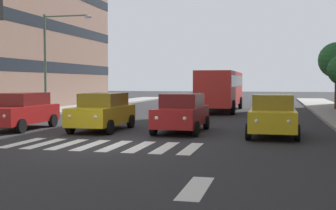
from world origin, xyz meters
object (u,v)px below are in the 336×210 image
at_px(car_0, 273,115).
at_px(car_1, 182,112).
at_px(bus_behind_traffic, 221,87).
at_px(car_3, 21,111).
at_px(car_2, 103,111).
at_px(street_lamp_right, 54,51).
at_px(street_lamp_left, 336,29).

height_order(car_0, car_1, same).
bearing_deg(car_0, bus_behind_traffic, -75.67).
bearing_deg(car_3, car_0, -179.94).
relative_size(car_1, bus_behind_traffic, 0.42).
xyz_separation_m(car_0, car_1, (3.96, -0.58, 0.00)).
relative_size(car_1, car_2, 1.00).
bearing_deg(street_lamp_right, street_lamp_left, 163.03).
bearing_deg(street_lamp_left, car_0, 49.69).
distance_m(car_1, street_lamp_left, 8.20).
xyz_separation_m(car_1, bus_behind_traffic, (0.00, -14.91, 0.97)).
bearing_deg(car_0, car_3, 0.06).
relative_size(car_1, car_3, 1.00).
bearing_deg(street_lamp_left, bus_behind_traffic, -61.10).
relative_size(car_0, street_lamp_left, 0.60).
relative_size(car_2, bus_behind_traffic, 0.42).
bearing_deg(street_lamp_right, car_0, 149.30).
bearing_deg(bus_behind_traffic, street_lamp_right, 34.03).
height_order(bus_behind_traffic, street_lamp_right, street_lamp_right).
distance_m(car_0, street_lamp_right, 16.99).
xyz_separation_m(car_3, street_lamp_right, (2.73, -8.51, 3.39)).
relative_size(car_2, car_3, 1.00).
bearing_deg(car_3, street_lamp_left, -167.08).
distance_m(car_1, car_3, 7.65).
height_order(car_1, street_lamp_left, street_lamp_left).
distance_m(car_1, bus_behind_traffic, 14.94).
relative_size(car_0, car_1, 1.00).
height_order(car_0, car_3, same).
distance_m(car_3, street_lamp_left, 15.23).
height_order(bus_behind_traffic, street_lamp_left, street_lamp_left).
height_order(car_2, car_3, same).
distance_m(car_0, street_lamp_left, 5.75).
height_order(car_1, street_lamp_right, street_lamp_right).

